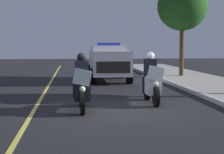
{
  "coord_description": "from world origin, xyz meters",
  "views": [
    {
      "loc": [
        10.98,
        -1.26,
        1.97
      ],
      "look_at": [
        -1.12,
        0.0,
        0.9
      ],
      "focal_mm": 59.88,
      "sensor_mm": 36.0,
      "label": 1
    }
  ],
  "objects_px": {
    "police_suv": "(109,61)",
    "tree_far_back": "(182,7)",
    "police_motorcycle_lead_right": "(151,82)",
    "police_motorcycle_lead_left": "(82,87)"
  },
  "relations": [
    {
      "from": "police_motorcycle_lead_right",
      "to": "tree_far_back",
      "type": "height_order",
      "value": "tree_far_back"
    },
    {
      "from": "police_motorcycle_lead_right",
      "to": "police_suv",
      "type": "distance_m",
      "value": 7.84
    },
    {
      "from": "police_motorcycle_lead_left",
      "to": "police_motorcycle_lead_right",
      "type": "height_order",
      "value": "same"
    },
    {
      "from": "police_motorcycle_lead_left",
      "to": "tree_far_back",
      "type": "xyz_separation_m",
      "value": [
        -10.6,
        6.18,
        3.47
      ]
    },
    {
      "from": "police_motorcycle_lead_right",
      "to": "police_suv",
      "type": "bearing_deg",
      "value": -175.0
    },
    {
      "from": "police_motorcycle_lead_right",
      "to": "police_suv",
      "type": "height_order",
      "value": "police_suv"
    },
    {
      "from": "police_suv",
      "to": "tree_far_back",
      "type": "bearing_deg",
      "value": 110.63
    },
    {
      "from": "police_motorcycle_lead_right",
      "to": "tree_far_back",
      "type": "relative_size",
      "value": 0.39
    },
    {
      "from": "police_motorcycle_lead_right",
      "to": "police_motorcycle_lead_left",
      "type": "bearing_deg",
      "value": -64.82
    },
    {
      "from": "police_suv",
      "to": "tree_far_back",
      "type": "relative_size",
      "value": 0.89
    }
  ]
}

